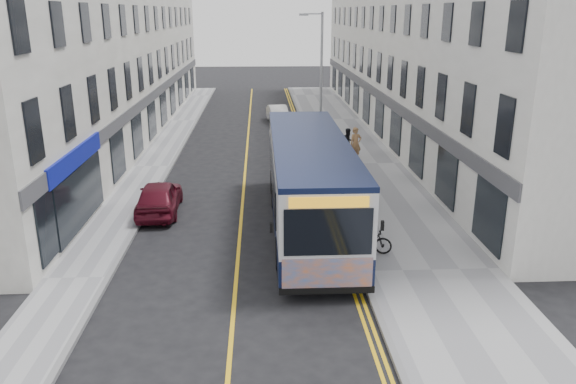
{
  "coord_description": "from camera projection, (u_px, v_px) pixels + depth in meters",
  "views": [
    {
      "loc": [
        0.83,
        -17.34,
        8.03
      ],
      "look_at": [
        1.83,
        2.53,
        1.6
      ],
      "focal_mm": 35.0,
      "sensor_mm": 36.0,
      "label": 1
    }
  ],
  "objects": [
    {
      "name": "ground",
      "position": [
        238.0,
        261.0,
        18.91
      ],
      "size": [
        140.0,
        140.0,
        0.0
      ],
      "primitive_type": "plane",
      "color": "black",
      "rests_on": "ground"
    },
    {
      "name": "pavement_east",
      "position": [
        360.0,
        164.0,
        30.6
      ],
      "size": [
        4.5,
        64.0,
        0.12
      ],
      "primitive_type": "cube",
      "color": "#99999C",
      "rests_on": "ground"
    },
    {
      "name": "pavement_west",
      "position": [
        152.0,
        167.0,
        30.06
      ],
      "size": [
        2.0,
        64.0,
        0.12
      ],
      "primitive_type": "cube",
      "color": "#99999C",
      "rests_on": "ground"
    },
    {
      "name": "kerb_east",
      "position": [
        319.0,
        165.0,
        30.49
      ],
      "size": [
        0.18,
        64.0,
        0.13
      ],
      "primitive_type": "cube",
      "color": "slate",
      "rests_on": "ground"
    },
    {
      "name": "kerb_west",
      "position": [
        171.0,
        167.0,
        30.11
      ],
      "size": [
        0.18,
        64.0,
        0.13
      ],
      "primitive_type": "cube",
      "color": "slate",
      "rests_on": "ground"
    },
    {
      "name": "road_centre_line",
      "position": [
        245.0,
        167.0,
        30.32
      ],
      "size": [
        0.12,
        64.0,
        0.01
      ],
      "primitive_type": "cube",
      "color": "yellow",
      "rests_on": "ground"
    },
    {
      "name": "road_dbl_yellow_inner",
      "position": [
        311.0,
        166.0,
        30.49
      ],
      "size": [
        0.1,
        64.0,
        0.01
      ],
      "primitive_type": "cube",
      "color": "yellow",
      "rests_on": "ground"
    },
    {
      "name": "road_dbl_yellow_outer",
      "position": [
        315.0,
        166.0,
        30.5
      ],
      "size": [
        0.1,
        64.0,
        0.01
      ],
      "primitive_type": "cube",
      "color": "yellow",
      "rests_on": "ground"
    },
    {
      "name": "terrace_east",
      "position": [
        419.0,
        35.0,
        37.42
      ],
      "size": [
        6.0,
        46.0,
        13.0
      ],
      "primitive_type": "cube",
      "color": "white",
      "rests_on": "ground"
    },
    {
      "name": "terrace_west",
      "position": [
        108.0,
        36.0,
        36.44
      ],
      "size": [
        6.0,
        46.0,
        13.0
      ],
      "primitive_type": "cube",
      "color": "white",
      "rests_on": "ground"
    },
    {
      "name": "streetlamp",
      "position": [
        320.0,
        80.0,
        31.07
      ],
      "size": [
        1.32,
        0.18,
        8.0
      ],
      "color": "#96989E",
      "rests_on": "ground"
    },
    {
      "name": "city_bus",
      "position": [
        309.0,
        180.0,
        21.24
      ],
      "size": [
        2.81,
        12.07,
        3.51
      ],
      "color": "black",
      "rests_on": "ground"
    },
    {
      "name": "bicycle",
      "position": [
        366.0,
        239.0,
        19.19
      ],
      "size": [
        1.87,
        1.15,
        0.93
      ],
      "primitive_type": "imported",
      "rotation": [
        0.0,
        0.0,
        1.24
      ],
      "color": "black",
      "rests_on": "pavement_east"
    },
    {
      "name": "pedestrian_near",
      "position": [
        356.0,
        144.0,
        30.9
      ],
      "size": [
        0.76,
        0.59,
        1.86
      ],
      "primitive_type": "imported",
      "rotation": [
        0.0,
        0.0,
        0.24
      ],
      "color": "#946A43",
      "rests_on": "pavement_east"
    },
    {
      "name": "pedestrian_far",
      "position": [
        348.0,
        142.0,
        31.97
      ],
      "size": [
        0.95,
        0.86,
        1.59
      ],
      "primitive_type": "imported",
      "rotation": [
        0.0,
        0.0,
        0.41
      ],
      "color": "black",
      "rests_on": "pavement_east"
    },
    {
      "name": "car_white",
      "position": [
        278.0,
        114.0,
        42.27
      ],
      "size": [
        1.83,
        3.94,
        1.25
      ],
      "primitive_type": "imported",
      "rotation": [
        0.0,
        0.0,
        0.14
      ],
      "color": "silver",
      "rests_on": "ground"
    },
    {
      "name": "car_maroon",
      "position": [
        159.0,
        197.0,
        23.2
      ],
      "size": [
        1.8,
        4.17,
        1.4
      ],
      "primitive_type": "imported",
      "rotation": [
        0.0,
        0.0,
        3.18
      ],
      "color": "#520D1B",
      "rests_on": "ground"
    }
  ]
}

